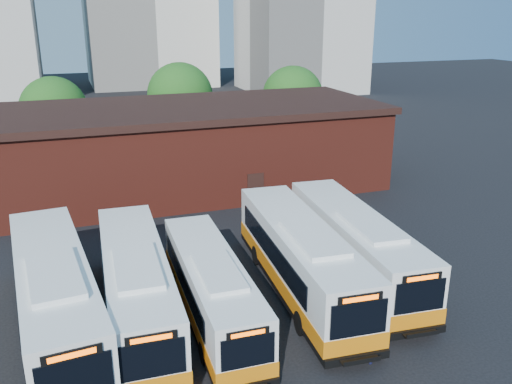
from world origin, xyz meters
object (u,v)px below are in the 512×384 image
object	(u,v)px
bus_west	(137,289)
bus_mideast	(301,261)
bus_farwest	(56,300)
bus_east	(355,247)
transit_worker	(369,344)
bus_midwest	(212,291)

from	to	relation	value
bus_west	bus_mideast	world-z (taller)	bus_mideast
bus_farwest	bus_east	xyz separation A→B (m)	(14.47, 0.66, -0.07)
bus_east	transit_worker	bearing A→B (deg)	-110.20
bus_mideast	transit_worker	distance (m)	6.17
bus_midwest	bus_mideast	world-z (taller)	bus_mideast
bus_farwest	bus_west	bearing A→B (deg)	-5.51
bus_farwest	bus_east	distance (m)	14.48
bus_west	bus_midwest	distance (m)	3.29
bus_west	bus_mideast	size ratio (longest dim) A/B	0.95
transit_worker	bus_midwest	bearing A→B (deg)	28.02
bus_midwest	bus_mideast	distance (m)	4.84
bus_midwest	transit_worker	xyz separation A→B (m)	(4.93, -5.06, -0.58)
transit_worker	bus_west	bearing A→B (deg)	36.93
bus_mideast	bus_farwest	bearing A→B (deg)	-175.65
bus_farwest	transit_worker	distance (m)	12.93
bus_farwest	bus_mideast	world-z (taller)	bus_farwest
bus_midwest	bus_east	world-z (taller)	bus_east
bus_mideast	bus_east	xyz separation A→B (m)	(3.28, 0.59, -0.04)
transit_worker	bus_farwest	bearing A→B (deg)	45.84
bus_east	bus_farwest	bearing A→B (deg)	-172.98
bus_farwest	bus_midwest	world-z (taller)	bus_farwest
bus_midwest	bus_east	bearing A→B (deg)	13.06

